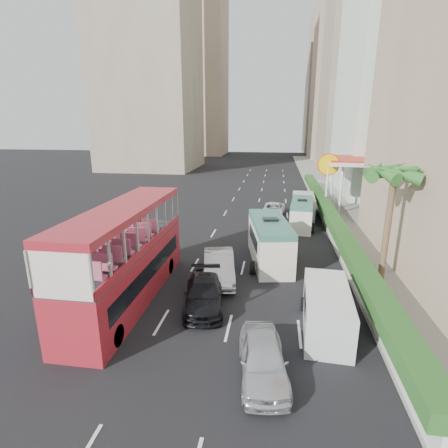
% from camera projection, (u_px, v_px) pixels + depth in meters
% --- Properties ---
extents(ground_plane, '(200.00, 200.00, 0.00)m').
position_uv_depth(ground_plane, '(241.00, 307.00, 17.86)').
color(ground_plane, black).
rests_on(ground_plane, ground).
extents(double_decker_bus, '(2.50, 11.00, 5.06)m').
position_uv_depth(double_decker_bus, '(126.00, 254.00, 18.01)').
color(double_decker_bus, maroon).
rests_on(double_decker_bus, ground).
extents(car_silver_lane_a, '(2.62, 5.22, 1.64)m').
position_uv_depth(car_silver_lane_a, '(219.00, 279.00, 21.03)').
color(car_silver_lane_a, silver).
rests_on(car_silver_lane_a, ground).
extents(car_silver_lane_b, '(2.25, 4.41, 1.44)m').
position_uv_depth(car_silver_lane_b, '(262.00, 375.00, 13.01)').
color(car_silver_lane_b, silver).
rests_on(car_silver_lane_b, ground).
extents(car_black, '(2.67, 5.01, 1.38)m').
position_uv_depth(car_black, '(204.00, 305.00, 17.99)').
color(car_black, black).
rests_on(car_black, ground).
extents(van_asset, '(2.53, 4.72, 1.26)m').
position_uv_depth(van_asset, '(273.00, 216.00, 35.47)').
color(van_asset, silver).
rests_on(van_asset, ground).
extents(minibus_near, '(3.28, 6.78, 2.88)m').
position_uv_depth(minibus_near, '(269.00, 241.00, 23.32)').
color(minibus_near, silver).
rests_on(minibus_near, ground).
extents(minibus_far, '(2.31, 5.59, 2.42)m').
position_uv_depth(minibus_far, '(301.00, 214.00, 31.24)').
color(minibus_far, silver).
rests_on(minibus_far, ground).
extents(panel_van_near, '(2.20, 4.92, 1.93)m').
position_uv_depth(panel_van_near, '(326.00, 310.00, 15.66)').
color(panel_van_near, silver).
rests_on(panel_van_near, ground).
extents(panel_van_far, '(2.28, 5.31, 2.09)m').
position_uv_depth(panel_van_far, '(303.00, 206.00, 35.06)').
color(panel_van_far, silver).
rests_on(panel_van_far, ground).
extents(sidewalk, '(6.00, 120.00, 0.18)m').
position_uv_depth(sidewalk, '(340.00, 204.00, 40.32)').
color(sidewalk, '#99968C').
rests_on(sidewalk, ground).
extents(kerb_wall, '(0.30, 44.00, 1.00)m').
position_uv_depth(kerb_wall, '(329.00, 224.00, 30.10)').
color(kerb_wall, silver).
rests_on(kerb_wall, sidewalk).
extents(hedge, '(1.10, 44.00, 0.70)m').
position_uv_depth(hedge, '(330.00, 214.00, 29.87)').
color(hedge, '#2D6626').
rests_on(hedge, kerb_wall).
extents(palm_tree, '(0.36, 0.36, 6.40)m').
position_uv_depth(palm_tree, '(387.00, 228.00, 19.62)').
color(palm_tree, brown).
rests_on(palm_tree, sidewalk).
extents(shell_station, '(6.50, 8.00, 5.50)m').
position_uv_depth(shell_station, '(355.00, 184.00, 37.54)').
color(shell_station, silver).
rests_on(shell_station, ground).
extents(tower_mid, '(16.00, 16.00, 50.00)m').
position_uv_depth(tower_mid, '(373.00, 32.00, 63.49)').
color(tower_mid, '#9E927D').
rests_on(tower_mid, ground).
extents(tower_far_a, '(14.00, 14.00, 44.00)m').
position_uv_depth(tower_far_a, '(343.00, 69.00, 87.27)').
color(tower_far_a, tan).
rests_on(tower_far_a, ground).
extents(tower_far_b, '(14.00, 14.00, 40.00)m').
position_uv_depth(tower_far_b, '(330.00, 87.00, 108.73)').
color(tower_far_b, '#9E927D').
rests_on(tower_far_b, ground).
extents(tower_left_a, '(18.00, 18.00, 52.00)m').
position_uv_depth(tower_left_a, '(146.00, 30.00, 66.28)').
color(tower_left_a, '#9E927D').
rests_on(tower_left_a, ground).
extents(tower_left_b, '(16.00, 16.00, 46.00)m').
position_uv_depth(tower_left_b, '(197.00, 73.00, 100.09)').
color(tower_left_b, tan).
rests_on(tower_left_b, ground).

